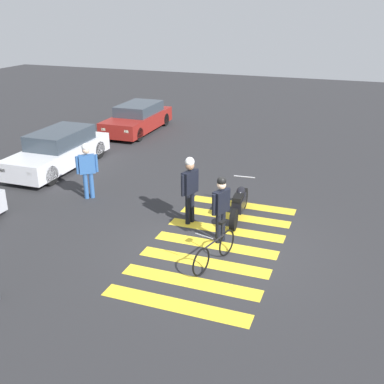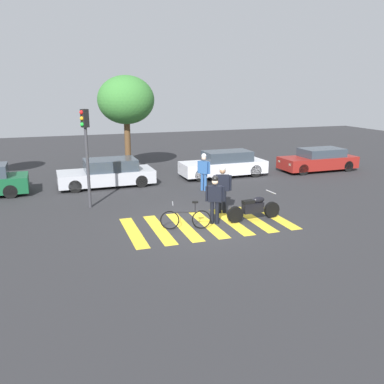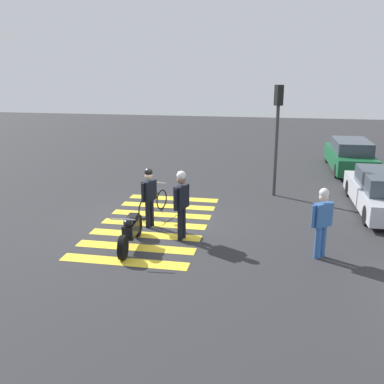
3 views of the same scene
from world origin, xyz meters
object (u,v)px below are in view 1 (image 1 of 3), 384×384
(officer_by_motorcycle, at_px, (190,185))
(car_white_van, at_px, (59,150))
(car_maroon_wagon, at_px, (138,118))
(officer_on_foot, at_px, (221,205))
(leaning_bicycle, at_px, (215,250))
(police_motorcycle, at_px, (239,204))
(pedestrian_bystander, at_px, (87,167))

(officer_by_motorcycle, xyz_separation_m, car_white_van, (2.74, 6.18, -0.46))
(car_maroon_wagon, bearing_deg, officer_on_foot, -143.21)
(leaning_bicycle, height_order, officer_by_motorcycle, officer_by_motorcycle)
(police_motorcycle, height_order, pedestrian_bystander, pedestrian_bystander)
(officer_by_motorcycle, height_order, car_maroon_wagon, officer_by_motorcycle)
(leaning_bicycle, distance_m, car_white_van, 8.83)
(leaning_bicycle, xyz_separation_m, officer_by_motorcycle, (1.91, 1.33, 0.75))
(police_motorcycle, height_order, car_white_van, car_white_van)
(police_motorcycle, xyz_separation_m, officer_on_foot, (-1.52, 0.08, 0.57))
(pedestrian_bystander, height_order, car_white_van, pedestrian_bystander)
(leaning_bicycle, distance_m, pedestrian_bystander, 5.54)
(police_motorcycle, xyz_separation_m, officer_by_motorcycle, (-0.76, 1.20, 0.68))
(leaning_bicycle, bearing_deg, car_white_van, 58.23)
(officer_by_motorcycle, bearing_deg, officer_on_foot, -124.28)
(officer_on_foot, bearing_deg, car_white_van, 64.38)
(leaning_bicycle, relative_size, officer_by_motorcycle, 0.90)
(officer_on_foot, distance_m, car_maroon_wagon, 11.67)
(pedestrian_bystander, height_order, car_maroon_wagon, pedestrian_bystander)
(pedestrian_bystander, relative_size, car_white_van, 0.38)
(leaning_bicycle, relative_size, car_maroon_wagon, 0.38)
(leaning_bicycle, relative_size, pedestrian_bystander, 0.96)
(car_maroon_wagon, bearing_deg, officer_by_motorcycle, -145.63)
(police_motorcycle, distance_m, officer_by_motorcycle, 1.57)
(officer_by_motorcycle, distance_m, car_maroon_wagon, 10.40)
(officer_on_foot, bearing_deg, car_maroon_wagon, 36.79)
(car_white_van, xyz_separation_m, car_maroon_wagon, (5.84, -0.31, -0.04))
(police_motorcycle, bearing_deg, pedestrian_bystander, 92.17)
(leaning_bicycle, distance_m, officer_by_motorcycle, 2.45)
(leaning_bicycle, height_order, car_maroon_wagon, car_maroon_wagon)
(officer_by_motorcycle, relative_size, car_white_van, 0.41)
(officer_on_foot, relative_size, pedestrian_bystander, 0.99)
(police_motorcycle, xyz_separation_m, car_maroon_wagon, (7.82, 7.06, 0.18))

